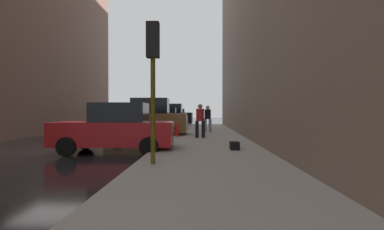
% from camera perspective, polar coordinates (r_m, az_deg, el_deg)
% --- Properties ---
extents(ground_plane, '(120.00, 120.00, 0.00)m').
position_cam_1_polar(ground_plane, '(12.77, -25.10, -6.05)').
color(ground_plane, black).
extents(sidewalk, '(4.00, 40.00, 0.15)m').
position_cam_1_polar(sidewalk, '(11.42, 3.09, -6.41)').
color(sidewalk, gray).
rests_on(sidewalk, ground_plane).
extents(parked_red_hatchback, '(4.26, 2.18, 1.79)m').
position_cam_1_polar(parked_red_hatchback, '(11.17, -14.31, -2.60)').
color(parked_red_hatchback, '#B2191E').
rests_on(parked_red_hatchback, ground_plane).
extents(parked_bronze_suv, '(4.64, 2.15, 2.25)m').
position_cam_1_polar(parked_bronze_suv, '(17.62, -8.40, -0.79)').
color(parked_bronze_suv, brown).
rests_on(parked_bronze_suv, ground_plane).
extents(parked_silver_sedan, '(4.26, 2.17, 1.79)m').
position_cam_1_polar(parked_silver_sedan, '(23.97, -5.73, -0.83)').
color(parked_silver_sedan, '#B7BABF').
rests_on(parked_silver_sedan, ground_plane).
extents(parked_black_suv, '(4.65, 2.16, 2.25)m').
position_cam_1_polar(parked_black_suv, '(30.20, -4.21, -0.16)').
color(parked_black_suv, black).
rests_on(parked_black_suv, ground_plane).
extents(parked_gray_coupe, '(4.24, 2.13, 1.79)m').
position_cam_1_polar(parked_gray_coupe, '(37.14, -3.12, -0.28)').
color(parked_gray_coupe, slate).
rests_on(parked_gray_coupe, ground_plane).
extents(fire_hydrant, '(0.42, 0.22, 0.70)m').
position_cam_1_polar(fire_hydrant, '(15.89, -2.94, -2.87)').
color(fire_hydrant, red).
rests_on(fire_hydrant, sidewalk).
extents(traffic_light, '(0.32, 0.32, 3.60)m').
position_cam_1_polar(traffic_light, '(7.78, -7.45, 10.09)').
color(traffic_light, '#514C0F').
rests_on(traffic_light, sidewalk).
extents(pedestrian_in_red_jacket, '(0.50, 0.41, 1.71)m').
position_cam_1_polar(pedestrian_in_red_jacket, '(15.17, 1.56, -0.75)').
color(pedestrian_in_red_jacket, black).
rests_on(pedestrian_in_red_jacket, sidewalk).
extents(pedestrian_in_jeans, '(0.53, 0.49, 1.71)m').
position_cam_1_polar(pedestrian_in_jeans, '(19.14, 3.01, -0.45)').
color(pedestrian_in_jeans, '#728CB2').
rests_on(pedestrian_in_jeans, sidewalk).
extents(duffel_bag, '(0.32, 0.44, 0.28)m').
position_cam_1_polar(duffel_bag, '(10.58, 8.11, -5.81)').
color(duffel_bag, black).
rests_on(duffel_bag, sidewalk).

